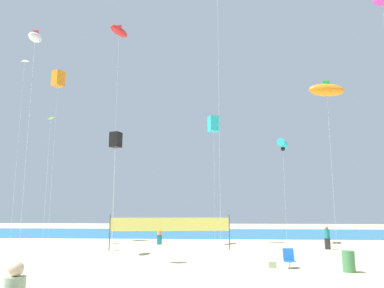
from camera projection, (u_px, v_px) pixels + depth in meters
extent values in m
plane|color=#D1BC89|center=(160.00, 271.00, 16.73)|extent=(120.00, 120.00, 0.00)
cube|color=#1E6B99|center=(197.00, 233.00, 45.16)|extent=(120.00, 20.00, 0.01)
sphere|color=beige|center=(16.00, 269.00, 7.24)|extent=(0.29, 0.29, 0.29)
cube|color=#19727A|center=(159.00, 240.00, 29.88)|extent=(0.36, 0.22, 0.75)
cylinder|color=#EA7260|center=(160.00, 231.00, 30.00)|extent=(0.38, 0.38, 0.62)
sphere|color=brown|center=(160.00, 225.00, 30.08)|extent=(0.28, 0.28, 0.28)
cube|color=#2D2D33|center=(328.00, 244.00, 26.20)|extent=(0.36, 0.22, 0.75)
cylinder|color=#19727A|center=(327.00, 234.00, 26.32)|extent=(0.38, 0.38, 0.62)
sphere|color=tan|center=(327.00, 227.00, 26.40)|extent=(0.28, 0.28, 0.28)
cube|color=#1959B2|center=(290.00, 261.00, 17.61)|extent=(0.52, 0.48, 0.03)
cube|color=#1959B2|center=(288.00, 255.00, 17.94)|extent=(0.52, 0.23, 0.57)
cylinder|color=silver|center=(291.00, 265.00, 17.44)|extent=(0.03, 0.03, 0.32)
cylinder|color=silver|center=(289.00, 265.00, 17.72)|extent=(0.03, 0.03, 0.32)
cylinder|color=#3F7F4C|center=(349.00, 261.00, 16.56)|extent=(0.54, 0.54, 0.92)
cylinder|color=#4C4C51|center=(110.00, 232.00, 25.50)|extent=(0.08, 0.08, 2.40)
cylinder|color=#4C4C51|center=(229.00, 232.00, 26.03)|extent=(0.08, 0.08, 2.40)
cube|color=#EAE566|center=(170.00, 224.00, 25.85)|extent=(8.12, 1.12, 0.90)
cube|color=#99B28C|center=(272.00, 265.00, 17.72)|extent=(0.37, 0.18, 0.29)
cylinder|color=silver|center=(27.00, 141.00, 23.32)|extent=(0.01, 0.01, 13.77)
ellipsoid|color=white|center=(35.00, 37.00, 24.51)|extent=(0.88, 1.96, 1.11)
cube|color=red|center=(36.00, 34.00, 24.56)|extent=(0.36, 0.06, 0.45)
cylinder|color=silver|center=(285.00, 193.00, 31.37)|extent=(0.01, 0.01, 8.26)
cylinder|color=#26BFCC|center=(283.00, 144.00, 32.09)|extent=(1.28, 2.17, 0.64)
sphere|color=black|center=(283.00, 149.00, 32.02)|extent=(0.38, 0.38, 0.38)
cylinder|color=silver|center=(114.00, 200.00, 19.51)|extent=(0.01, 0.01, 6.38)
cube|color=black|center=(116.00, 140.00, 20.07)|extent=(0.65, 0.65, 0.81)
cylinder|color=silver|center=(18.00, 149.00, 30.71)|extent=(0.01, 0.01, 15.16)
pyramid|color=white|center=(25.00, 61.00, 32.02)|extent=(0.63, 0.65, 0.30)
cylinder|color=silver|center=(115.00, 133.00, 30.40)|extent=(0.01, 0.01, 17.65)
ellipsoid|color=red|center=(119.00, 31.00, 31.93)|extent=(1.50, 2.14, 0.74)
cube|color=red|center=(119.00, 28.00, 31.98)|extent=(0.40, 0.06, 0.51)
cylinder|color=silver|center=(53.00, 157.00, 33.83)|extent=(0.01, 0.01, 14.77)
cube|color=orange|center=(58.00, 79.00, 35.11)|extent=(1.23, 1.23, 1.44)
cylinder|color=silver|center=(332.00, 167.00, 26.18)|extent=(0.01, 0.01, 11.22)
ellipsoid|color=orange|center=(327.00, 90.00, 27.15)|extent=(2.69, 1.18, 0.96)
cube|color=green|center=(326.00, 85.00, 27.22)|extent=(0.52, 0.06, 0.65)
cylinder|color=silver|center=(214.00, 182.00, 31.40)|extent=(0.01, 0.01, 9.96)
cube|color=#26BFCC|center=(214.00, 124.00, 32.26)|extent=(1.05, 1.05, 1.31)
cylinder|color=silver|center=(46.00, 183.00, 25.54)|extent=(0.01, 0.01, 9.01)
pyramid|color=#8CD833|center=(51.00, 118.00, 26.32)|extent=(0.47, 0.46, 0.22)
cylinder|color=silver|center=(219.00, 80.00, 23.26)|extent=(0.01, 0.01, 21.23)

